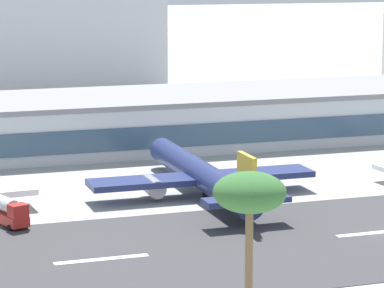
% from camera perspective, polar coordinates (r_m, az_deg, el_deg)
% --- Properties ---
extents(ground_plane, '(1400.00, 1400.00, 0.00)m').
position_cam_1_polar(ground_plane, '(135.47, 11.22, -5.22)').
color(ground_plane, '#9E9E99').
extents(runway_strip, '(800.00, 37.94, 0.08)m').
position_cam_1_polar(runway_strip, '(136.19, 11.04, -5.11)').
color(runway_strip, '#38383A').
rests_on(runway_strip, ground_plane).
extents(runway_centreline_dash_3, '(12.00, 1.20, 0.01)m').
position_cam_1_polar(runway_centreline_dash_3, '(122.33, -5.33, -6.74)').
color(runway_centreline_dash_3, white).
rests_on(runway_centreline_dash_3, runway_strip).
extents(runway_centreline_dash_4, '(12.00, 1.20, 0.01)m').
position_cam_1_polar(runway_centreline_dash_4, '(135.85, 10.79, -5.12)').
color(runway_centreline_dash_4, white).
rests_on(runway_centreline_dash_4, runway_strip).
extents(terminal_building, '(144.99, 30.33, 10.41)m').
position_cam_1_polar(terminal_building, '(196.02, -3.23, 1.41)').
color(terminal_building, silver).
rests_on(terminal_building, ground_plane).
extents(airliner_gold_tail_gate_1, '(36.43, 49.18, 10.27)m').
position_cam_1_polar(airliner_gold_tail_gate_1, '(152.74, 0.72, -1.95)').
color(airliner_gold_tail_gate_1, navy).
rests_on(airliner_gold_tail_gate_1, ground_plane).
extents(service_fuel_truck_1, '(5.25, 8.88, 3.95)m').
position_cam_1_polar(service_fuel_truck_1, '(139.40, -10.77, -3.89)').
color(service_fuel_truck_1, '#B2231E').
rests_on(service_fuel_truck_1, ground_plane).
extents(palm_tree_3, '(6.98, 6.98, 17.13)m').
position_cam_1_polar(palm_tree_3, '(91.58, 3.40, -3.05)').
color(palm_tree_3, brown).
rests_on(palm_tree_3, ground_plane).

